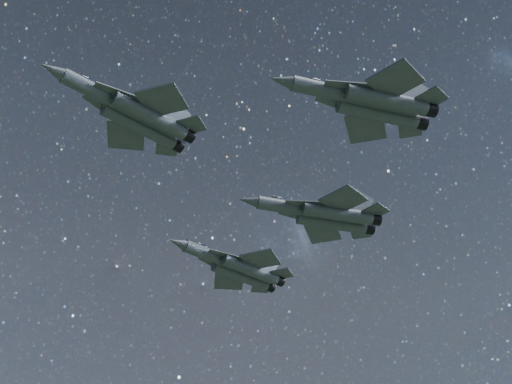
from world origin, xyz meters
name	(u,v)px	position (x,y,z in m)	size (l,w,h in m)	color
jet_lead	(133,113)	(-12.11, 1.36, 156.46)	(17.07, 11.64, 4.29)	#353B42
jet_left	(237,267)	(7.83, 20.75, 154.59)	(17.36, 11.92, 4.36)	#353B42
jet_right	(369,102)	(5.59, -12.55, 153.29)	(16.26, 11.28, 4.08)	#353B42
jet_slot	(323,214)	(12.29, 6.86, 155.29)	(17.36, 11.97, 4.36)	#353B42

